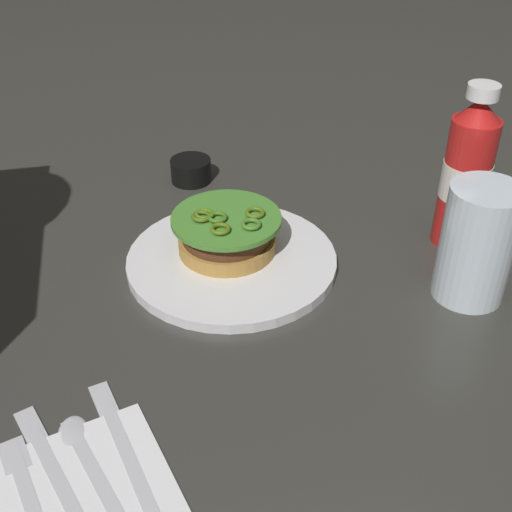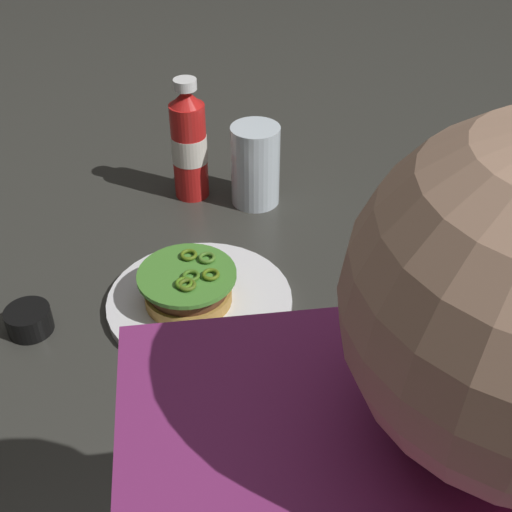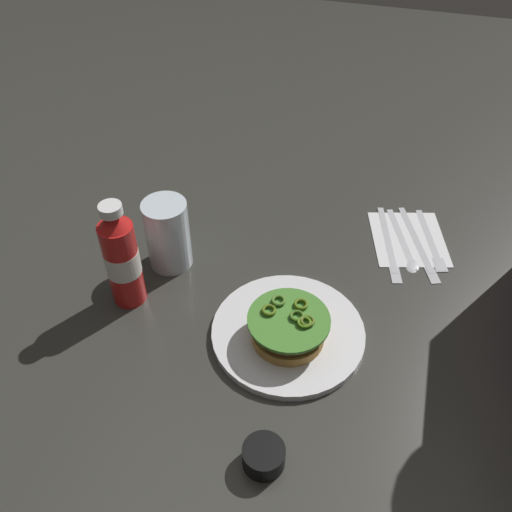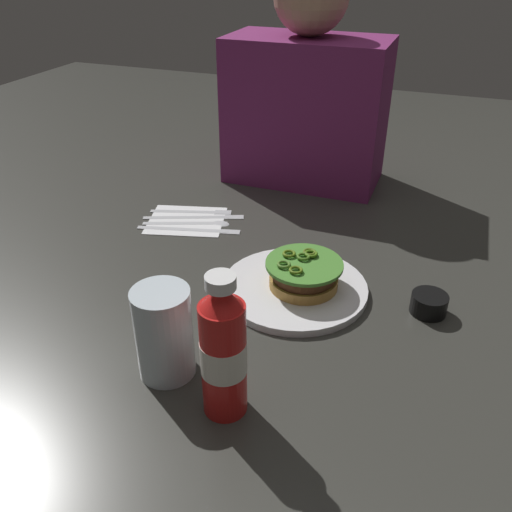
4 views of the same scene
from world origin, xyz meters
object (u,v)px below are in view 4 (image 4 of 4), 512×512
napkin (186,220)px  butter_knife (195,228)px  water_glass (164,333)px  fork_utensil (198,211)px  burger_sandwich (304,274)px  dinner_plate (294,288)px  spoon_utensil (199,222)px  ketchup_bottle (223,352)px  steak_knife (200,216)px  diner_person (307,96)px  condiment_cup (429,304)px

napkin → butter_knife: (0.04, -0.03, 0.00)m
water_glass → fork_utensil: size_ratio=0.77×
burger_sandwich → fork_utensil: burger_sandwich is taller
napkin → dinner_plate: bearing=-30.0°
butter_knife → spoon_utensil: bearing=102.1°
burger_sandwich → spoon_utensil: size_ratio=0.74×
ketchup_bottle → spoon_utensil: ketchup_bottle is taller
ketchup_bottle → water_glass: ketchup_bottle is taller
steak_knife → burger_sandwich: bearing=-33.6°
fork_utensil → diner_person: bearing=59.3°
spoon_utensil → butter_knife: bearing=-77.9°
butter_knife → fork_utensil: same height
fork_utensil → napkin: bearing=-98.4°
spoon_utensil → fork_utensil: same height
condiment_cup → napkin: 0.53m
dinner_plate → water_glass: water_glass is taller
burger_sandwich → spoon_utensil: burger_sandwich is taller
ketchup_bottle → water_glass: 0.11m
dinner_plate → fork_utensil: (-0.28, 0.21, -0.00)m
burger_sandwich → condiment_cup: burger_sandwich is taller
napkin → fork_utensil: 0.05m
fork_utensil → butter_knife: bearing=-68.7°
dinner_plate → condiment_cup: condiment_cup is taller
ketchup_bottle → butter_knife: (-0.25, 0.42, -0.09)m
ketchup_bottle → diner_person: bearing=99.0°
dinner_plate → ketchup_bottle: bearing=-91.1°
water_glass → butter_knife: bearing=111.0°
condiment_cup → diner_person: (-0.34, 0.46, 0.19)m
steak_knife → diner_person: 0.38m
burger_sandwich → diner_person: size_ratio=0.26×
burger_sandwich → condiment_cup: size_ratio=2.23×
ketchup_bottle → butter_knife: ketchup_bottle is taller
water_glass → spoon_utensil: bearing=110.4°
butter_knife → napkin: bearing=138.6°
ketchup_bottle → steak_knife: 0.55m
butter_knife → spoon_utensil: 0.03m
burger_sandwich → water_glass: 0.28m
steak_knife → diner_person: size_ratio=0.42×
ketchup_bottle → fork_utensil: 0.57m
diner_person → steak_knife: bearing=-116.4°
burger_sandwich → spoon_utensil: (-0.27, 0.16, -0.03)m
steak_knife → fork_utensil: 0.03m
burger_sandwich → water_glass: size_ratio=0.97×
napkin → burger_sandwich: bearing=-28.5°
steak_knife → diner_person: (0.14, 0.29, 0.20)m
ketchup_bottle → steak_knife: (-0.26, 0.47, -0.09)m
dinner_plate → butter_knife: 0.29m
condiment_cup → ketchup_bottle: bearing=-126.7°
water_glass → diner_person: (-0.02, 0.73, 0.14)m
burger_sandwich → steak_knife: 0.34m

